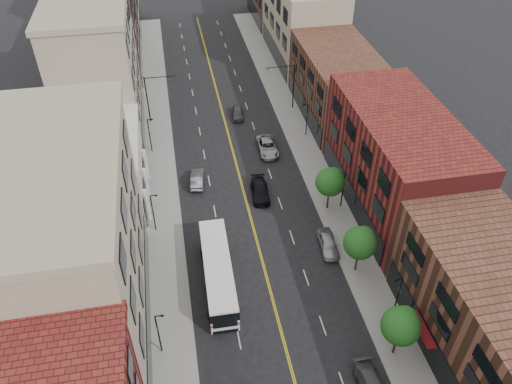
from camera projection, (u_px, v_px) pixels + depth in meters
sidewalk_left at (161, 172)px, 65.39m from camera, size 4.00×110.00×0.15m
sidewalk_right at (308, 155)px, 68.27m from camera, size 4.00×110.00×0.15m
bldg_l_tanoffice at (75, 251)px, 42.02m from camera, size 10.00×22.00×18.00m
bldg_l_white at (99, 172)px, 58.86m from camera, size 10.00×14.00×8.00m
bldg_l_far_a at (98, 70)px, 68.58m from camera, size 10.00×20.00×18.00m
bldg_l_far_b at (106, 27)px, 84.71m from camera, size 10.00×20.00×15.00m
bldg_r_mid at (396, 161)px, 57.16m from camera, size 10.00×22.00×12.00m
bldg_r_far_a at (338, 85)px, 73.73m from camera, size 10.00×20.00×10.00m
bldg_r_far_b at (303, 20)px, 88.40m from camera, size 10.00×22.00×14.00m
tree_r_1 at (402, 325)px, 42.13m from camera, size 3.40×3.40×5.59m
tree_r_2 at (361, 242)px, 49.72m from camera, size 3.40×3.40×5.59m
tree_r_3 at (331, 181)px, 57.31m from camera, size 3.40×3.40×5.59m
lamp_l_1 at (159, 332)px, 42.93m from camera, size 0.81×0.55×5.05m
lamp_l_2 at (153, 211)px, 55.07m from camera, size 0.81×0.55×5.05m
lamp_l_3 at (150, 133)px, 67.21m from camera, size 0.81×0.55×5.05m
lamp_r_1 at (398, 294)px, 46.07m from camera, size 0.81×0.55×5.05m
lamp_r_2 at (343, 188)px, 58.22m from camera, size 0.81×0.55×5.05m
lamp_r_3 at (307, 118)px, 70.36m from camera, size 0.81×0.55×5.05m
signal_mast_left at (152, 94)px, 72.32m from camera, size 4.49×0.18×7.20m
signal_mast_right at (289, 82)px, 75.27m from camera, size 4.49×0.18×7.20m
city_bus at (218, 271)px, 49.73m from camera, size 3.20×12.45×3.19m
car_parked_far at (328, 244)px, 54.22m from camera, size 2.15×4.68×1.56m
car_lane_behind at (197, 179)px, 63.16m from camera, size 2.11×4.60×1.46m
car_lane_a at (260, 191)px, 61.27m from camera, size 2.44×5.24×1.48m
car_lane_b at (267, 147)px, 68.67m from camera, size 2.70×5.70×1.57m
car_lane_c at (237, 113)px, 75.81m from camera, size 2.05×4.21×1.39m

